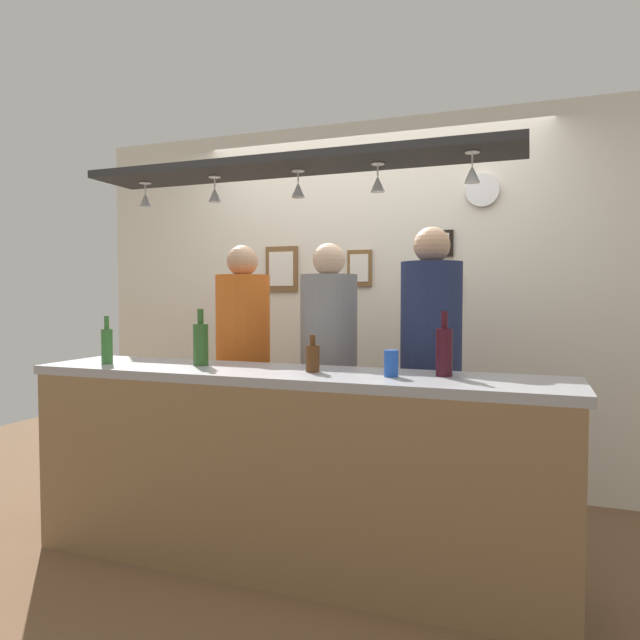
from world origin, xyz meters
TOP-DOWN VIEW (x-y plane):
  - ground_plane at (0.00, 0.00)m, footprint 8.00×8.00m
  - back_wall at (0.00, 1.10)m, footprint 4.40×0.06m
  - bar_counter at (0.00, -0.50)m, footprint 2.70×0.55m
  - overhead_glass_rack at (0.00, -0.30)m, footprint 2.20×0.36m
  - hanging_wineglass_far_left at (-0.89, -0.27)m, footprint 0.07×0.07m
  - hanging_wineglass_left at (-0.45, -0.28)m, footprint 0.07×0.07m
  - hanging_wineglass_center_left at (0.02, -0.26)m, footprint 0.07×0.07m
  - hanging_wineglass_center at (0.43, -0.28)m, footprint 0.07×0.07m
  - hanging_wineglass_center_right at (0.87, -0.35)m, footprint 0.07×0.07m
  - person_left_orange_shirt at (-0.58, 0.28)m, footprint 0.34×0.34m
  - person_middle_grey_shirt at (-0.01, 0.28)m, footprint 0.34×0.34m
  - person_right_navy_shirt at (0.60, 0.28)m, footprint 0.34×0.34m
  - bottle_beer_brown_stubby at (0.13, -0.34)m, footprint 0.07×0.07m
  - bottle_champagne_green at (-0.52, -0.31)m, footprint 0.08×0.08m
  - bottle_beer_green_import at (-1.04, -0.43)m, footprint 0.06×0.06m
  - bottle_wine_dark_red at (0.75, -0.27)m, footprint 0.08×0.08m
  - drink_can at (0.52, -0.37)m, footprint 0.07×0.07m
  - picture_frame_lower_pair at (0.51, 1.06)m, footprint 0.30×0.02m
  - picture_frame_crest at (-0.05, 1.06)m, footprint 0.18×0.02m
  - picture_frame_upper_small at (0.50, 1.06)m, footprint 0.22×0.02m
  - picture_frame_caricature at (-0.66, 1.06)m, footprint 0.26×0.02m
  - wall_clock at (0.80, 1.05)m, footprint 0.22×0.03m

SIDE VIEW (x-z plane):
  - ground_plane at x=0.00m, z-range 0.00..0.00m
  - bar_counter at x=0.00m, z-range 0.18..1.16m
  - person_middle_grey_shirt at x=-0.01m, z-range 0.17..1.83m
  - person_left_orange_shirt at x=-0.58m, z-range 0.17..1.84m
  - drink_can at x=0.52m, z-range 0.98..1.10m
  - person_right_navy_shirt at x=0.60m, z-range 0.18..1.91m
  - bottle_beer_brown_stubby at x=0.13m, z-range 0.96..1.14m
  - bottle_beer_green_import at x=-1.04m, z-range 0.95..1.21m
  - bottle_wine_dark_red at x=0.75m, z-range 0.95..1.25m
  - bottle_champagne_green at x=-0.52m, z-range 0.95..1.25m
  - back_wall at x=0.00m, z-range 0.00..2.60m
  - picture_frame_lower_pair at x=0.51m, z-range 1.35..1.53m
  - picture_frame_crest at x=-0.05m, z-range 1.42..1.68m
  - picture_frame_caricature at x=-0.66m, z-range 1.38..1.72m
  - picture_frame_upper_small at x=0.50m, z-range 1.62..1.80m
  - hanging_wineglass_far_left at x=-0.89m, z-range 1.82..1.95m
  - hanging_wineglass_left at x=-0.45m, z-range 1.82..1.95m
  - hanging_wineglass_center_left at x=0.02m, z-range 1.82..1.95m
  - hanging_wineglass_center at x=0.43m, z-range 1.82..1.95m
  - hanging_wineglass_center_right at x=0.87m, z-range 1.82..1.95m
  - overhead_glass_rack at x=0.00m, z-range 1.97..2.01m
  - wall_clock at x=0.80m, z-range 1.94..2.16m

